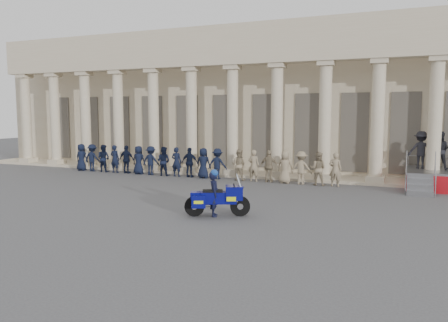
{
  "coord_description": "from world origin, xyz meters",
  "views": [
    {
      "loc": [
        7.78,
        -15.18,
        3.64
      ],
      "look_at": [
        0.73,
        1.85,
        1.6
      ],
      "focal_mm": 35.0,
      "sensor_mm": 36.0,
      "label": 1
    }
  ],
  "objects": [
    {
      "name": "ground",
      "position": [
        0.0,
        0.0,
        0.0
      ],
      "size": [
        90.0,
        90.0,
        0.0
      ],
      "primitive_type": "plane",
      "color": "#48484B",
      "rests_on": "ground"
    },
    {
      "name": "building",
      "position": [
        -0.0,
        14.74,
        4.52
      ],
      "size": [
        40.0,
        12.5,
        9.0
      ],
      "color": "#C0AF90",
      "rests_on": "ground"
    },
    {
      "name": "officer_rank",
      "position": [
        -3.38,
        6.71,
        0.85
      ],
      "size": [
        16.45,
        0.64,
        1.69
      ],
      "color": "black",
      "rests_on": "ground"
    },
    {
      "name": "motorcycle",
      "position": [
        1.79,
        -1.27,
        0.65
      ],
      "size": [
        2.19,
        1.38,
        1.49
      ],
      "rotation": [
        0.0,
        0.0,
        0.41
      ],
      "color": "black",
      "rests_on": "ground"
    },
    {
      "name": "rider",
      "position": [
        1.67,
        -1.33,
        0.84
      ],
      "size": [
        0.58,
        0.68,
        1.67
      ],
      "rotation": [
        0.0,
        0.0,
        1.98
      ],
      "color": "black",
      "rests_on": "ground"
    }
  ]
}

